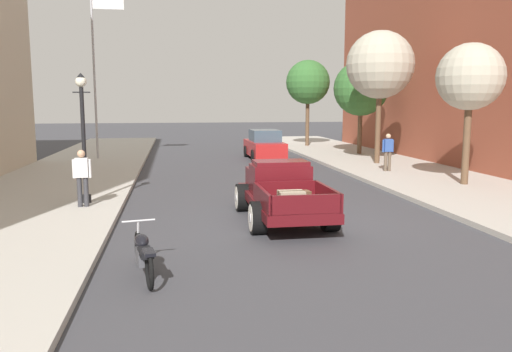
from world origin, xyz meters
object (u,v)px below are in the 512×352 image
object	(u,v)px
hotrod_truck_maroon	(281,191)
motorcycle_parked	(143,253)
car_background_red	(264,146)
street_tree_farthest	(308,82)
street_tree_second	(380,65)
street_tree_third	(361,89)
street_lamp_near	(83,128)
flagpole	(98,53)
street_tree_nearest	(470,78)
pedestrian_sidewalk_left	(82,175)
pedestrian_sidewalk_right	(388,150)

from	to	relation	value
hotrod_truck_maroon	motorcycle_parked	size ratio (longest dim) A/B	2.37
car_background_red	hotrod_truck_maroon	bearing A→B (deg)	-98.30
motorcycle_parked	street_tree_farthest	size ratio (longest dim) A/B	0.35
motorcycle_parked	street_tree_second	xyz separation A→B (m)	(10.59, 14.99, 4.51)
hotrod_truck_maroon	street_tree_third	distance (m)	17.64
street_lamp_near	flagpole	xyz separation A→B (m)	(-1.25, 12.87, 3.39)
street_lamp_near	street_tree_second	bearing A→B (deg)	33.54
flagpole	street_tree_nearest	xyz separation A→B (m)	(14.49, -11.38, -1.74)
pedestrian_sidewalk_left	street_tree_second	world-z (taller)	street_tree_second
street_lamp_near	pedestrian_sidewalk_right	bearing A→B (deg)	24.42
car_background_red	street_tree_second	distance (m)	7.66
motorcycle_parked	street_lamp_near	bearing A→B (deg)	107.32
hotrod_truck_maroon	flagpole	distance (m)	17.37
street_tree_farthest	car_background_red	bearing A→B (deg)	-121.86
hotrod_truck_maroon	motorcycle_parked	bearing A→B (deg)	-128.76
motorcycle_parked	car_background_red	bearing A→B (deg)	73.64
street_tree_nearest	street_tree_second	xyz separation A→B (m)	(-0.59, 6.89, 0.92)
flagpole	street_tree_second	size ratio (longest dim) A/B	1.42
motorcycle_parked	street_tree_nearest	world-z (taller)	street_tree_nearest
hotrod_truck_maroon	car_background_red	world-z (taller)	car_background_red
hotrod_truck_maroon	flagpole	bearing A→B (deg)	113.88
street_tree_second	street_tree_third	world-z (taller)	street_tree_second
motorcycle_parked	pedestrian_sidewalk_left	bearing A→B (deg)	108.84
street_tree_second	street_tree_farthest	size ratio (longest dim) A/B	1.09
hotrod_truck_maroon	street_tree_nearest	xyz separation A→B (m)	(7.75, 3.83, 3.28)
pedestrian_sidewalk_right	street_tree_farthest	bearing A→B (deg)	90.01
street_tree_second	car_background_red	bearing A→B (deg)	141.46
pedestrian_sidewalk_right	street_tree_third	bearing A→B (deg)	78.54
car_background_red	street_tree_second	world-z (taller)	street_tree_second
pedestrian_sidewalk_right	street_lamp_near	bearing A→B (deg)	-155.58
motorcycle_parked	pedestrian_sidewalk_right	world-z (taller)	pedestrian_sidewalk_right
car_background_red	flagpole	size ratio (longest dim) A/B	0.47
pedestrian_sidewalk_right	street_lamp_near	distance (m)	13.15
car_background_red	street_tree_third	world-z (taller)	street_tree_third
pedestrian_sidewalk_right	street_lamp_near	xyz separation A→B (m)	(-11.91, -5.41, 1.30)
pedestrian_sidewalk_right	motorcycle_parked	bearing A→B (deg)	-129.35
street_lamp_near	car_background_red	bearing A→B (deg)	58.35
street_lamp_near	motorcycle_parked	bearing A→B (deg)	-72.68
pedestrian_sidewalk_right	flagpole	bearing A→B (deg)	150.44
street_tree_third	street_tree_nearest	bearing A→B (deg)	-91.11
flagpole	street_tree_farthest	world-z (taller)	flagpole
street_lamp_near	street_tree_third	distance (m)	18.82
pedestrian_sidewalk_right	car_background_red	bearing A→B (deg)	121.51
hotrod_truck_maroon	street_lamp_near	xyz separation A→B (m)	(-5.49, 2.34, 1.63)
pedestrian_sidewalk_left	street_lamp_near	xyz separation A→B (m)	(-0.01, 0.61, 1.30)
hotrod_truck_maroon	motorcycle_parked	world-z (taller)	hotrod_truck_maroon
street_tree_nearest	street_tree_second	bearing A→B (deg)	94.88
hotrod_truck_maroon	street_lamp_near	size ratio (longest dim) A/B	1.29
pedestrian_sidewalk_left	street_tree_farthest	distance (m)	23.42
car_background_red	pedestrian_sidewalk_left	size ratio (longest dim) A/B	2.62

